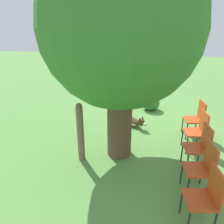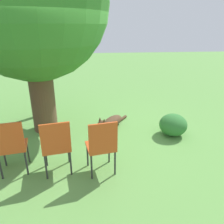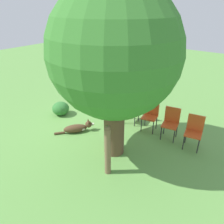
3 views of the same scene
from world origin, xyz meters
TOP-DOWN VIEW (x-y plane):
  - ground_plane at (0.00, 0.00)m, footprint 30.00×30.00m
  - oak_tree at (0.25, 1.08)m, footprint 3.02×3.02m
  - dog at (0.14, -0.43)m, footprint 1.03×0.84m
  - fence_post at (1.01, 1.46)m, footprint 0.14×0.14m
  - red_chair_0 at (-1.53, -0.14)m, footprint 0.49×0.51m
  - red_chair_1 at (-1.47, 0.57)m, footprint 0.49×0.51m
  - red_chair_2 at (-1.40, 1.27)m, footprint 0.49×0.51m
  - low_shrub at (-0.33, -1.76)m, footprint 0.60×0.60m

SIDE VIEW (x-z plane):
  - ground_plane at x=0.00m, z-range 0.00..0.00m
  - dog at x=0.14m, z-range -0.06..0.33m
  - low_shrub at x=-0.33m, z-range 0.00..0.48m
  - red_chair_0 at x=-1.53m, z-range 0.07..1.02m
  - red_chair_1 at x=-1.47m, z-range 0.07..1.02m
  - red_chair_2 at x=-1.40m, z-range 0.07..1.02m
  - fence_post at x=1.01m, z-range 0.01..1.31m
  - oak_tree at x=0.25m, z-range 0.55..4.74m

